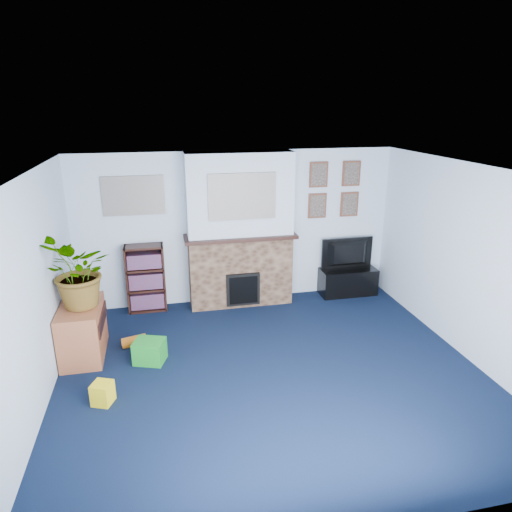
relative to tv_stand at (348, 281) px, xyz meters
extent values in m
cube|color=black|center=(-1.83, -2.03, -0.22)|extent=(5.00, 4.50, 0.01)
cube|color=white|center=(-1.83, -2.03, 2.17)|extent=(5.00, 4.50, 0.01)
cube|color=silver|center=(-1.83, 0.22, 0.97)|extent=(5.00, 0.04, 2.40)
cube|color=silver|center=(-1.83, -4.28, 0.97)|extent=(5.00, 0.04, 2.40)
cube|color=silver|center=(-4.33, -2.03, 0.97)|extent=(0.04, 4.50, 2.40)
cube|color=silver|center=(0.67, -2.03, 0.97)|extent=(0.04, 4.50, 2.40)
cube|color=brown|center=(-1.83, 0.02, 0.33)|extent=(1.60, 0.40, 1.10)
cube|color=brown|center=(-1.83, 0.02, 1.52)|extent=(1.60, 0.40, 1.30)
cube|color=brown|center=(-1.83, -0.01, 0.90)|extent=(1.72, 0.50, 0.05)
cube|color=brown|center=(-1.83, -0.19, 0.10)|extent=(0.52, 0.08, 0.52)
cube|color=brown|center=(-1.83, -0.23, 0.10)|extent=(0.44, 0.02, 0.44)
cube|color=gray|center=(-1.83, -0.19, 1.56)|extent=(1.00, 0.03, 0.68)
cube|color=gray|center=(-3.38, 0.21, 1.55)|extent=(0.90, 0.03, 0.58)
cube|color=brown|center=(-0.53, 0.20, 1.77)|extent=(0.30, 0.03, 0.40)
cube|color=brown|center=(0.02, 0.20, 1.77)|extent=(0.30, 0.03, 0.40)
cube|color=brown|center=(-0.53, 0.20, 1.27)|extent=(0.30, 0.03, 0.40)
cube|color=brown|center=(0.02, 0.20, 1.27)|extent=(0.30, 0.03, 0.40)
cube|color=black|center=(0.00, 0.00, 0.00)|extent=(0.94, 0.39, 0.44)
imported|color=black|center=(0.00, 0.02, 0.47)|extent=(0.89, 0.13, 0.51)
cube|color=black|center=(-3.29, 0.20, 0.30)|extent=(0.58, 0.02, 1.05)
cube|color=black|center=(-3.56, 0.07, 0.30)|extent=(0.03, 0.28, 1.05)
cube|color=black|center=(-3.01, 0.07, 0.30)|extent=(0.03, 0.28, 1.05)
cube|color=black|center=(-3.29, 0.07, -0.21)|extent=(0.56, 0.28, 0.03)
cube|color=black|center=(-3.29, 0.07, 0.12)|extent=(0.56, 0.28, 0.03)
cube|color=black|center=(-3.29, 0.07, 0.46)|extent=(0.56, 0.28, 0.03)
cube|color=black|center=(-3.29, 0.07, 0.81)|extent=(0.56, 0.28, 0.03)
cube|color=black|center=(-3.29, 0.06, -0.05)|extent=(0.50, 0.22, 0.24)
cube|color=black|center=(-3.29, 0.06, 0.28)|extent=(0.50, 0.22, 0.24)
cube|color=black|center=(-3.29, 0.06, 0.59)|extent=(0.50, 0.22, 0.22)
cube|color=#995131|center=(-4.07, -1.15, 0.12)|extent=(0.49, 0.88, 0.69)
imported|color=#26661E|center=(-4.02, -1.20, 0.92)|extent=(0.75, 0.86, 0.92)
cube|color=gold|center=(-1.91, -0.03, 1.00)|extent=(0.09, 0.06, 0.13)
cylinder|color=#B2BFC6|center=(-1.55, -0.03, 1.01)|extent=(0.05, 0.05, 0.17)
sphere|color=slate|center=(-2.40, -0.03, 0.99)|extent=(0.14, 0.14, 0.14)
cylinder|color=yellow|center=(-1.12, -0.03, 0.99)|extent=(0.06, 0.06, 0.12)
cube|color=#198C26|center=(-3.25, -1.48, -0.08)|extent=(0.44, 0.39, 0.29)
sphere|color=orange|center=(-4.08, -1.23, -0.13)|extent=(0.20, 0.20, 0.20)
cube|color=yellow|center=(-3.74, -2.23, -0.11)|extent=(0.26, 0.26, 0.24)
cylinder|color=orange|center=(-3.46, -1.05, -0.15)|extent=(0.33, 0.15, 0.19)
camera|label=1|loc=(-3.00, -6.64, 2.85)|focal=32.00mm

